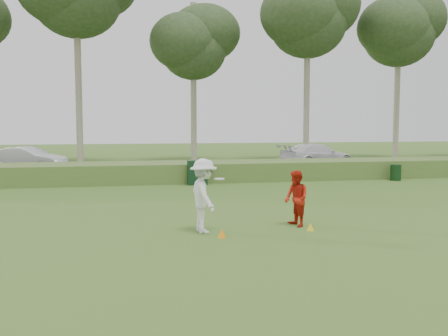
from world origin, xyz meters
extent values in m
plane|color=#386020|center=(0.00, 0.00, 0.00)|extent=(120.00, 120.00, 0.00)
cube|color=#47692A|center=(0.00, 12.00, 0.45)|extent=(80.00, 3.00, 0.90)
cube|color=#2D2D2D|center=(0.00, 17.00, 0.03)|extent=(80.00, 6.00, 0.06)
cylinder|color=gray|center=(-6.00, 23.00, 7.75)|extent=(0.44, 0.44, 15.50)
cylinder|color=gray|center=(2.00, 24.50, 5.75)|extent=(0.44, 0.44, 11.50)
ellipsoid|color=#2B4020|center=(2.00, 24.50, 8.62)|extent=(6.24, 6.24, 5.28)
cylinder|color=gray|center=(10.00, 22.50, 7.00)|extent=(0.44, 0.44, 14.00)
ellipsoid|color=#2B4020|center=(10.00, 22.50, 10.50)|extent=(7.28, 7.28, 6.16)
cylinder|color=gray|center=(18.00, 23.80, 6.75)|extent=(0.44, 0.44, 13.50)
ellipsoid|color=#2B4020|center=(18.00, 23.80, 10.12)|extent=(7.02, 7.02, 5.94)
imported|color=white|center=(-1.30, 0.30, 0.94)|extent=(0.86, 1.30, 1.88)
cylinder|color=white|center=(-0.90, 0.30, 1.36)|extent=(0.27, 0.27, 0.03)
imported|color=red|center=(1.25, 0.53, 0.75)|extent=(0.68, 0.81, 1.51)
cone|color=orange|center=(-0.97, -0.40, 0.11)|extent=(0.20, 0.20, 0.22)
cone|color=yellow|center=(1.43, -0.08, 0.11)|extent=(0.19, 0.19, 0.21)
cube|color=black|center=(0.07, 10.28, 0.55)|extent=(0.89, 0.57, 1.10)
cylinder|color=black|center=(9.83, 9.99, 0.39)|extent=(0.60, 0.60, 0.78)
imported|color=silver|center=(-8.42, 17.60, 0.77)|extent=(4.54, 3.00, 1.41)
imported|color=white|center=(8.82, 17.59, 0.79)|extent=(5.43, 3.52, 1.46)
camera|label=1|loc=(-3.35, -12.02, 2.73)|focal=40.00mm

